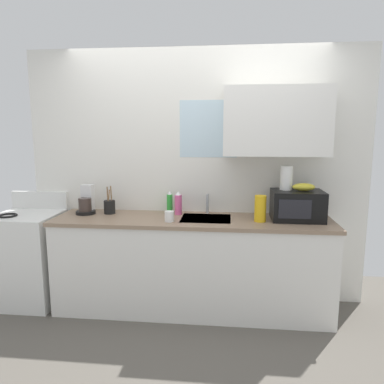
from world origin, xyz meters
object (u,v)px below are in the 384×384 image
(dish_soap_bottle_pink, at_px, (178,204))
(dish_soap_bottle_green, at_px, (170,203))
(microwave, at_px, (297,205))
(stove_range, at_px, (29,257))
(paper_towel_roll, at_px, (286,178))
(cereal_canister, at_px, (260,209))
(utensil_crock, at_px, (110,207))
(mug_white, at_px, (169,216))
(banana_bunch, at_px, (304,187))
(coffee_maker, at_px, (86,203))

(dish_soap_bottle_pink, xyz_separation_m, dish_soap_bottle_green, (-0.10, 0.06, -0.00))
(microwave, bearing_deg, dish_soap_bottle_green, 171.92)
(stove_range, xyz_separation_m, microwave, (2.60, 0.04, 0.58))
(stove_range, relative_size, paper_towel_roll, 4.91)
(cereal_canister, bearing_deg, dish_soap_bottle_green, 162.73)
(utensil_crock, bearing_deg, dish_soap_bottle_green, 9.69)
(paper_towel_roll, xyz_separation_m, mug_white, (-1.05, -0.24, -0.33))
(dish_soap_bottle_green, xyz_separation_m, mug_white, (0.06, -0.36, -0.06))
(microwave, distance_m, banana_bunch, 0.18)
(utensil_crock, bearing_deg, microwave, -2.28)
(dish_soap_bottle_pink, bearing_deg, coffee_maker, -177.04)
(banana_bunch, height_order, cereal_canister, banana_bunch)
(microwave, height_order, paper_towel_roll, paper_towel_roll)
(mug_white, bearing_deg, dish_soap_bottle_pink, 82.29)
(microwave, bearing_deg, coffee_maker, 178.30)
(banana_bunch, height_order, coffee_maker, banana_bunch)
(banana_bunch, distance_m, cereal_canister, 0.44)
(microwave, distance_m, dish_soap_bottle_green, 1.22)
(stove_range, relative_size, coffee_maker, 3.86)
(paper_towel_roll, relative_size, dish_soap_bottle_green, 1.00)
(dish_soap_bottle_pink, xyz_separation_m, utensil_crock, (-0.68, -0.04, -0.04))
(coffee_maker, bearing_deg, utensil_crock, 2.87)
(paper_towel_roll, bearing_deg, dish_soap_bottle_green, 173.83)
(microwave, xyz_separation_m, coffee_maker, (-2.02, 0.06, -0.03))
(coffee_maker, height_order, cereal_canister, coffee_maker)
(banana_bunch, bearing_deg, mug_white, -171.02)
(banana_bunch, bearing_deg, coffee_maker, 178.39)
(cereal_canister, relative_size, utensil_crock, 0.86)
(mug_white, bearing_deg, coffee_maker, 164.07)
(cereal_canister, xyz_separation_m, utensil_crock, (-1.45, 0.17, -0.05))
(dish_soap_bottle_green, bearing_deg, stove_range, -171.19)
(stove_range, distance_m, paper_towel_roll, 2.64)
(banana_bunch, xyz_separation_m, coffee_maker, (-2.07, 0.06, -0.20))
(microwave, relative_size, cereal_canister, 1.94)
(banana_bunch, distance_m, paper_towel_roll, 0.18)
(stove_range, distance_m, mug_white, 1.54)
(paper_towel_roll, bearing_deg, dish_soap_bottle_pink, 176.87)
(coffee_maker, xyz_separation_m, dish_soap_bottle_green, (0.81, 0.11, -0.00))
(paper_towel_roll, xyz_separation_m, dish_soap_bottle_green, (-1.11, 0.12, -0.28))
(stove_range, height_order, utensil_crock, utensil_crock)
(cereal_canister, height_order, utensil_crock, utensil_crock)
(coffee_maker, xyz_separation_m, dish_soap_bottle_pink, (0.91, 0.05, 0.00))
(stove_range, bearing_deg, cereal_canister, -1.35)
(mug_white, xyz_separation_m, utensil_crock, (-0.64, 0.26, 0.02))
(paper_towel_roll, distance_m, utensil_crock, 1.72)
(paper_towel_roll, distance_m, cereal_canister, 0.39)
(stove_range, bearing_deg, paper_towel_roll, 2.21)
(dish_soap_bottle_green, bearing_deg, coffee_maker, -172.21)
(dish_soap_bottle_pink, distance_m, dish_soap_bottle_green, 0.12)
(coffee_maker, distance_m, dish_soap_bottle_green, 0.82)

